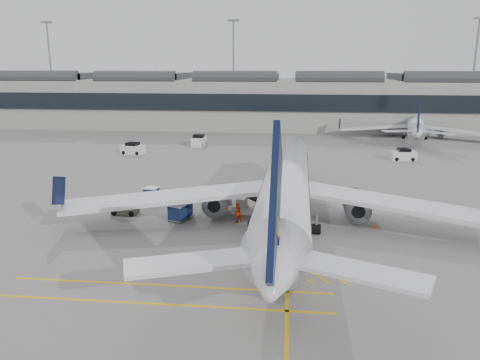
# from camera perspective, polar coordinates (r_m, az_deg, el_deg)

# --- Properties ---
(ground) EXTENTS (220.00, 220.00, 0.00)m
(ground) POSITION_cam_1_polar(r_m,az_deg,el_deg) (42.16, -7.92, -6.41)
(ground) COLOR gray
(ground) RESTS_ON ground
(terminal) EXTENTS (200.00, 20.45, 12.40)m
(terminal) POSITION_cam_1_polar(r_m,az_deg,el_deg) (110.98, 0.94, 9.66)
(terminal) COLOR #9E9E99
(terminal) RESTS_ON ground
(light_masts) EXTENTS (113.00, 0.60, 25.45)m
(light_masts) POSITION_cam_1_polar(r_m,az_deg,el_deg) (124.82, 0.77, 13.99)
(light_masts) COLOR slate
(light_masts) RESTS_ON ground
(apron_markings) EXTENTS (0.25, 60.00, 0.01)m
(apron_markings) POSITION_cam_1_polar(r_m,az_deg,el_deg) (50.45, 5.95, -2.88)
(apron_markings) COLOR gold
(apron_markings) RESTS_ON ground
(airliner_main) EXTENTS (41.04, 44.85, 11.92)m
(airliner_main) POSITION_cam_1_polar(r_m,az_deg,el_deg) (42.97, 5.57, -1.04)
(airliner_main) COLOR white
(airliner_main) RESTS_ON ground
(airliner_far) EXTENTS (29.34, 32.40, 8.74)m
(airliner_far) POSITION_cam_1_polar(r_m,az_deg,el_deg) (100.51, 20.60, 6.27)
(airliner_far) COLOR white
(airliner_far) RESTS_ON ground
(belt_loader) EXTENTS (4.87, 2.00, 1.95)m
(belt_loader) POSITION_cam_1_polar(r_m,az_deg,el_deg) (46.87, 1.48, -3.42)
(belt_loader) COLOR silver
(belt_loader) RESTS_ON ground
(baggage_cart_a) EXTENTS (1.51, 1.25, 1.58)m
(baggage_cart_a) POSITION_cam_1_polar(r_m,az_deg,el_deg) (45.98, -6.76, -3.51)
(baggage_cart_a) COLOR gray
(baggage_cart_a) RESTS_ON ground
(baggage_cart_b) EXTENTS (1.93, 1.72, 1.74)m
(baggage_cart_b) POSITION_cam_1_polar(r_m,az_deg,el_deg) (50.02, -1.98, -1.86)
(baggage_cart_b) COLOR gray
(baggage_cart_b) RESTS_ON ground
(baggage_cart_c) EXTENTS (1.91, 1.76, 1.63)m
(baggage_cart_c) POSITION_cam_1_polar(r_m,az_deg,el_deg) (44.88, -7.64, -3.94)
(baggage_cart_c) COLOR gray
(baggage_cart_c) RESTS_ON ground
(baggage_cart_d) EXTENTS (1.71, 1.49, 1.60)m
(baggage_cart_d) POSITION_cam_1_polar(r_m,az_deg,el_deg) (51.56, -10.75, -1.71)
(baggage_cart_d) COLOR gray
(baggage_cart_d) RESTS_ON ground
(ramp_agent_a) EXTENTS (0.60, 0.69, 1.60)m
(ramp_agent_a) POSITION_cam_1_polar(r_m,az_deg,el_deg) (48.55, 3.54, -2.54)
(ramp_agent_a) COLOR #FF4A0D
(ramp_agent_a) RESTS_ON ground
(ramp_agent_b) EXTENTS (1.17, 1.15, 1.91)m
(ramp_agent_b) POSITION_cam_1_polar(r_m,az_deg,el_deg) (44.14, -0.36, -4.01)
(ramp_agent_b) COLOR #FF430D
(ramp_agent_b) RESTS_ON ground
(pushback_tug) EXTENTS (2.53, 1.63, 1.38)m
(pushback_tug) POSITION_cam_1_polar(r_m,az_deg,el_deg) (48.05, -13.81, -3.34)
(pushback_tug) COLOR #4C4E42
(pushback_tug) RESTS_ON ground
(safety_cone_nose) EXTENTS (0.41, 0.41, 0.57)m
(safety_cone_nose) POSITION_cam_1_polar(r_m,az_deg,el_deg) (60.54, 4.34, 0.30)
(safety_cone_nose) COLOR #F24C0A
(safety_cone_nose) RESTS_ON ground
(safety_cone_engine) EXTENTS (0.37, 0.37, 0.52)m
(safety_cone_engine) POSITION_cam_1_polar(r_m,az_deg,el_deg) (44.47, 16.22, -5.40)
(safety_cone_engine) COLOR #F24C0A
(safety_cone_engine) RESTS_ON ground
(service_van_left) EXTENTS (4.02, 2.54, 1.92)m
(service_van_left) POSITION_cam_1_polar(r_m,az_deg,el_deg) (79.61, -12.94, 3.73)
(service_van_left) COLOR silver
(service_van_left) RESTS_ON ground
(service_van_mid) EXTENTS (2.12, 4.08, 2.07)m
(service_van_mid) POSITION_cam_1_polar(r_m,az_deg,el_deg) (85.59, -5.04, 4.78)
(service_van_mid) COLOR silver
(service_van_mid) RESTS_ON ground
(service_van_right) EXTENTS (3.70, 1.96, 1.87)m
(service_van_right) POSITION_cam_1_polar(r_m,az_deg,el_deg) (76.84, 19.31, 2.91)
(service_van_right) COLOR silver
(service_van_right) RESTS_ON ground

